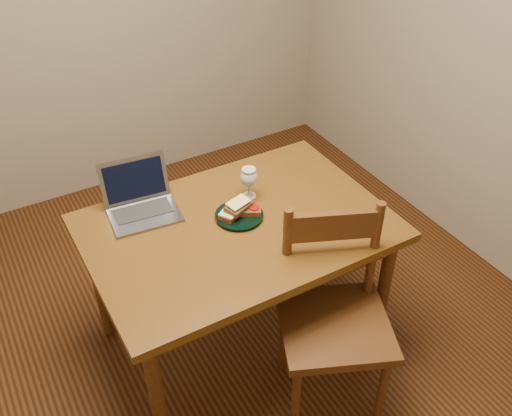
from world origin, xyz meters
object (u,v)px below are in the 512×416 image
table (238,239)px  plate (239,216)px  laptop (140,198)px  milk_glass (249,183)px  chair (334,311)px

table → plate: (0.03, 0.04, 0.09)m
laptop → table: bearing=-38.4°
table → milk_glass: size_ratio=8.46×
chair → milk_glass: 0.69m
plate → chair: bearing=-71.8°
chair → laptop: bearing=146.9°
milk_glass → chair: bearing=-85.3°
chair → plate: bearing=131.7°
chair → table: bearing=136.0°
chair → laptop: 0.98m
table → chair: bearing=-67.5°
table → milk_glass: bearing=47.0°
plate → milk_glass: size_ratio=1.40×
table → milk_glass: 0.27m
milk_glass → laptop: 0.49m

